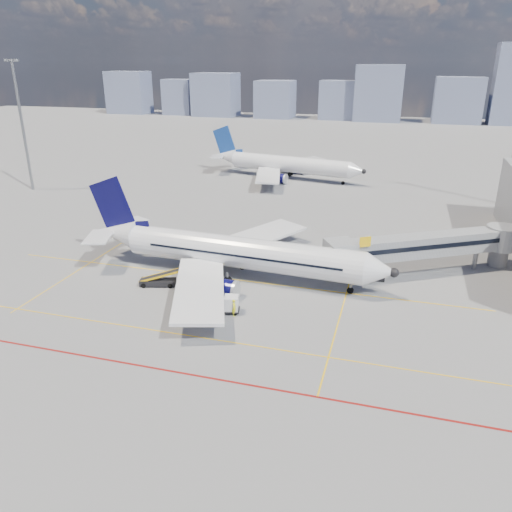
{
  "coord_description": "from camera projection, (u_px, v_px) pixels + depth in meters",
  "views": [
    {
      "loc": [
        18.52,
        -45.16,
        25.22
      ],
      "look_at": [
        3.44,
        6.62,
        4.0
      ],
      "focal_mm": 35.0,
      "sensor_mm": 36.0,
      "label": 1
    }
  ],
  "objects": [
    {
      "name": "belt_loader",
      "position": [
        159.0,
        281.0,
        59.63
      ],
      "size": [
        6.09,
        2.83,
        2.45
      ],
      "rotation": [
        0.0,
        0.0,
        0.26
      ],
      "color": "black",
      "rests_on": "ground"
    },
    {
      "name": "cargo_dolly",
      "position": [
        223.0,
        304.0,
        53.14
      ],
      "size": [
        3.73,
        2.3,
        1.9
      ],
      "rotation": [
        0.0,
        0.0,
        0.23
      ],
      "color": "black",
      "rests_on": "ground"
    },
    {
      "name": "main_aircraft",
      "position": [
        229.0,
        252.0,
        61.46
      ],
      "size": [
        40.0,
        34.83,
        11.67
      ],
      "rotation": [
        0.0,
        0.0,
        -0.06
      ],
      "color": "white",
      "rests_on": "ground"
    },
    {
      "name": "ramp_worker",
      "position": [
        234.0,
        308.0,
        52.48
      ],
      "size": [
        0.46,
        0.7,
        1.9
      ],
      "primitive_type": "imported",
      "rotation": [
        0.0,
        0.0,
        1.56
      ],
      "color": "yellow",
      "rests_on": "ground"
    },
    {
      "name": "ground",
      "position": [
        209.0,
        308.0,
        54.4
      ],
      "size": [
        420.0,
        420.0,
        0.0
      ],
      "primitive_type": "plane",
      "color": "slate",
      "rests_on": "ground"
    },
    {
      "name": "floodlight_mast_nw",
      "position": [
        22.0,
        123.0,
        99.47
      ],
      "size": [
        3.2,
        0.61,
        25.45
      ],
      "color": "gray",
      "rests_on": "ground"
    },
    {
      "name": "baggage_tug",
      "position": [
        214.0,
        302.0,
        54.13
      ],
      "size": [
        2.25,
        1.38,
        1.55
      ],
      "rotation": [
        0.0,
        0.0,
        -0.02
      ],
      "color": "white",
      "rests_on": "ground"
    },
    {
      "name": "apron_markings",
      "position": [
        190.0,
        324.0,
        51.05
      ],
      "size": [
        90.0,
        35.12,
        0.01
      ],
      "color": "yellow",
      "rests_on": "ground"
    },
    {
      "name": "jet_bridge",
      "position": [
        434.0,
        245.0,
        62.02
      ],
      "size": [
        23.55,
        15.78,
        6.3
      ],
      "color": "#969A9F",
      "rests_on": "ground"
    },
    {
      "name": "second_aircraft",
      "position": [
        283.0,
        164.0,
        113.27
      ],
      "size": [
        37.34,
        32.25,
        11.01
      ],
      "rotation": [
        0.0,
        0.0,
        -0.19
      ],
      "color": "white",
      "rests_on": "ground"
    },
    {
      "name": "distant_skyline",
      "position": [
        346.0,
        95.0,
        222.28
      ],
      "size": [
        244.06,
        15.92,
        31.91
      ],
      "color": "slate",
      "rests_on": "ground"
    }
  ]
}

